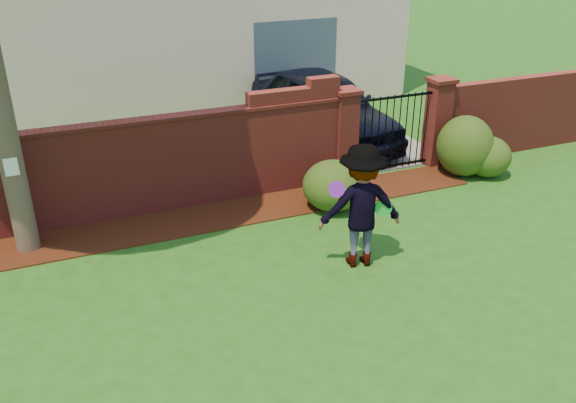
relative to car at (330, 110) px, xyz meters
name	(u,v)px	position (x,y,z in m)	size (l,w,h in m)	color
ground	(320,314)	(-3.08, -6.04, -0.82)	(80.00, 80.00, 0.01)	#215715
mulch_bed	(191,221)	(-4.03, -2.70, -0.80)	(11.10, 1.08, 0.03)	#351609
brick_wall	(117,169)	(-5.09, -2.04, 0.11)	(8.70, 0.31, 2.16)	maroon
brick_wall_return	(512,116)	(3.52, -2.04, 0.03)	(4.00, 0.25, 1.70)	maroon
pillar_left	(344,135)	(-0.68, -2.04, 0.14)	(0.50, 0.50, 1.88)	maroon
pillar_right	(437,122)	(1.52, -2.04, 0.14)	(0.50, 0.50, 1.88)	maroon
iron_gate	(392,133)	(0.42, -2.04, 0.03)	(1.78, 0.03, 1.60)	black
driveway	(311,118)	(0.42, 1.96, -0.81)	(3.20, 8.00, 0.01)	gray
car	(330,110)	(0.00, 0.00, 0.00)	(1.94, 4.81, 1.64)	black
paper_notice	(11,167)	(-6.68, -2.83, 0.68)	(0.20, 0.01, 0.28)	white
shrub_left	(333,185)	(-1.48, -3.18, -0.36)	(1.12, 1.12, 0.92)	#204314
shrub_middle	(465,146)	(1.71, -2.77, -0.19)	(1.14, 1.14, 1.26)	#204314
shrub_right	(488,157)	(2.14, -3.00, -0.40)	(0.94, 0.94, 0.84)	#204314
man	(361,207)	(-1.98, -5.09, 0.15)	(1.25, 0.72, 1.94)	gray
frisbee_purple	(337,189)	(-2.38, -5.05, 0.50)	(0.25, 0.25, 0.02)	purple
frisbee_green	(383,208)	(-1.69, -5.24, 0.16)	(0.26, 0.26, 0.02)	green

